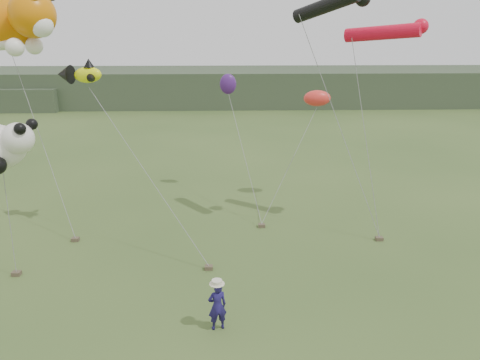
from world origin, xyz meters
name	(u,v)px	position (x,y,z in m)	size (l,w,h in m)	color
ground	(203,318)	(0.00, 0.00, 0.00)	(120.00, 120.00, 0.00)	#385123
headland	(193,87)	(-3.11, 44.69, 1.92)	(90.00, 13.00, 4.00)	#2D3D28
festival_attendant	(217,306)	(0.48, -0.54, 0.79)	(0.58, 0.38, 1.58)	#1D1552
sandbag_anchors	(194,247)	(-0.58, 4.89, 0.08)	(14.73, 4.37, 0.16)	brown
cat_kite	(2,22)	(-9.32, 9.94, 9.01)	(7.19, 4.28, 3.29)	orange
fish_kite	(79,74)	(-5.28, 7.24, 6.94)	(2.13, 1.40, 1.05)	#E5F10C
tube_kites	(362,19)	(6.40, 7.25, 9.11)	(5.40, 2.63, 2.10)	black
misc_kites	(281,93)	(3.67, 11.38, 5.60)	(5.60, 2.37, 1.47)	red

